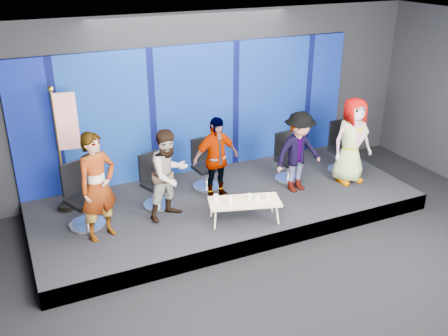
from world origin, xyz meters
The scene contains 21 objects.
ground centered at (0.00, 0.00, 0.00)m, with size 10.00×10.00×0.00m, color black.
room_walls centered at (0.00, 0.00, 2.43)m, with size 10.02×8.02×3.51m.
riser centered at (0.00, 2.50, 0.15)m, with size 7.00×3.00×0.30m, color black.
backdrop centered at (0.00, 3.95, 1.60)m, with size 7.00×0.08×2.60m, color #080E60.
chair_a centered at (-2.57, 2.58, 0.66)m, with size 0.81×0.81×1.10m.
panelist_a centered at (-2.38, 2.11, 1.19)m, with size 0.65×0.43×1.78m, color black.
chair_b centered at (-1.26, 2.76, 0.62)m, with size 0.71×0.71×0.98m.
panelist_b centered at (-1.16, 2.27, 1.09)m, with size 0.77×0.60×1.59m, color black.
chair_c centered at (-0.17, 3.09, 0.62)m, with size 0.61×0.61×0.97m.
panelist_c centered at (-0.16, 2.58, 1.09)m, with size 0.92×0.38×1.57m, color black.
chair_d centered at (1.46, 2.72, 0.62)m, with size 0.61×0.61×0.97m.
panelist_d centered at (1.38, 2.23, 1.08)m, with size 1.01×0.58×1.57m, color black.
chair_e centered at (2.71, 2.62, 0.65)m, with size 0.60×0.60×1.06m.
panelist_e centered at (2.54, 2.15, 1.16)m, with size 0.84×0.54×1.71m, color black.
coffee_table centered at (-0.07, 1.61, 0.64)m, with size 1.30×0.83×0.37m.
mug_a centered at (-0.50, 1.83, 0.72)m, with size 0.08×0.08×0.10m, color silver.
mug_b centered at (-0.32, 1.64, 0.72)m, with size 0.09×0.09×0.10m, color silver.
mug_c centered at (0.04, 1.64, 0.72)m, with size 0.08×0.08×0.09m, color silver.
mug_d centered at (0.14, 1.52, 0.72)m, with size 0.08×0.08×0.09m, color silver.
mug_e centered at (0.33, 1.51, 0.72)m, with size 0.08×0.08×0.10m, color silver.
flag_stand centered at (-2.64, 3.27, 1.49)m, with size 0.51×0.30×2.24m.
Camera 1 is at (-3.53, -5.01, 4.57)m, focal length 40.00 mm.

